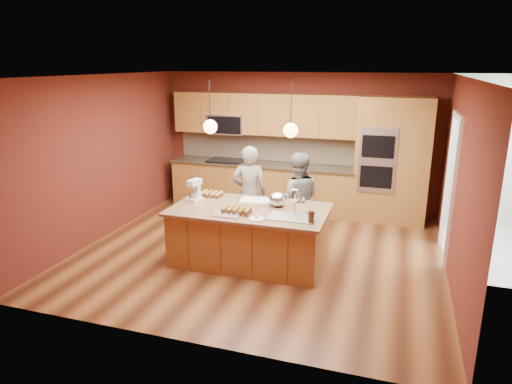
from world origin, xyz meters
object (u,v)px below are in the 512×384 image
(mixing_bowl, at_px, (278,199))
(person_right, at_px, (297,199))
(island, at_px, (251,234))
(person_left, at_px, (249,193))
(stand_mixer, at_px, (195,192))

(mixing_bowl, bearing_deg, person_right, 77.50)
(island, distance_m, person_right, 1.07)
(person_left, height_order, person_right, person_left)
(island, distance_m, person_left, 1.02)
(person_right, bearing_deg, island, 46.13)
(stand_mixer, bearing_deg, person_left, 67.07)
(island, height_order, mixing_bowl, island)
(person_right, bearing_deg, mixing_bowl, 62.66)
(person_left, bearing_deg, island, 89.84)
(island, relative_size, stand_mixer, 6.74)
(island, height_order, person_right, person_right)
(person_left, bearing_deg, stand_mixer, 32.96)
(person_left, distance_m, person_right, 0.82)
(person_left, relative_size, stand_mixer, 4.70)
(stand_mixer, relative_size, mixing_bowl, 1.27)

